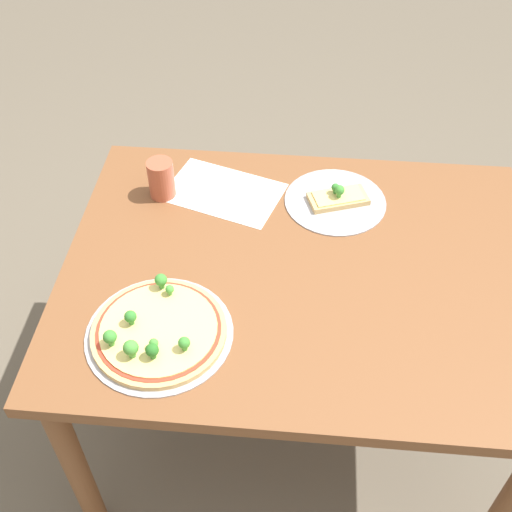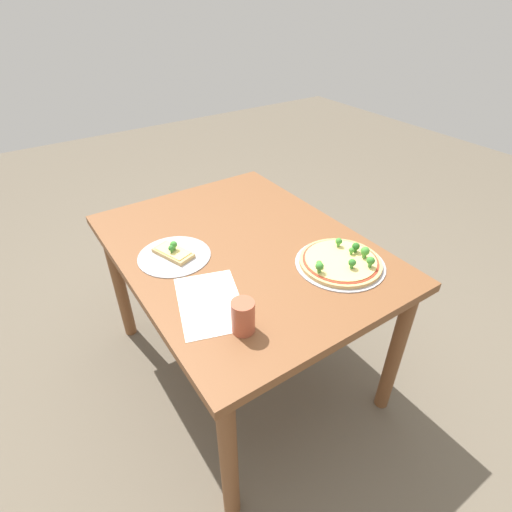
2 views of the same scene
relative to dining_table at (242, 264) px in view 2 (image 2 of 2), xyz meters
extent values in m
plane|color=brown|center=(0.00, 0.00, -0.63)|extent=(8.00, 8.00, 0.00)
cube|color=brown|center=(0.00, 0.00, 0.07)|extent=(1.20, 0.92, 0.04)
cylinder|color=brown|center=(-0.54, -0.40, -0.29)|extent=(0.06, 0.06, 0.68)
cylinder|color=brown|center=(0.54, -0.40, -0.29)|extent=(0.06, 0.06, 0.68)
cylinder|color=brown|center=(-0.54, 0.40, -0.29)|extent=(0.06, 0.06, 0.68)
cylinder|color=brown|center=(0.54, 0.40, -0.29)|extent=(0.06, 0.06, 0.68)
cylinder|color=#A3A3A8|center=(0.31, 0.24, 0.09)|extent=(0.34, 0.34, 0.00)
cylinder|color=tan|center=(0.31, 0.24, 0.10)|extent=(0.31, 0.31, 0.01)
cylinder|color=#B73823|center=(0.31, 0.24, 0.11)|extent=(0.28, 0.28, 0.00)
cylinder|color=#EACC75|center=(0.31, 0.24, 0.11)|extent=(0.27, 0.27, 0.00)
sphere|color=#479338|center=(0.31, 0.14, 0.13)|extent=(0.02, 0.02, 0.02)
cylinder|color=#51973E|center=(0.31, 0.14, 0.12)|extent=(0.01, 0.01, 0.01)
sphere|color=#286B23|center=(0.31, 0.32, 0.14)|extent=(0.03, 0.03, 0.03)
cylinder|color=#37742D|center=(0.31, 0.32, 0.12)|extent=(0.01, 0.01, 0.01)
sphere|color=#337A2D|center=(0.38, 0.23, 0.14)|extent=(0.03, 0.03, 0.03)
cylinder|color=#3F8136|center=(0.38, 0.23, 0.12)|extent=(0.01, 0.01, 0.01)
sphere|color=#479338|center=(0.36, 0.32, 0.14)|extent=(0.03, 0.03, 0.03)
cylinder|color=#51973E|center=(0.36, 0.32, 0.12)|extent=(0.02, 0.02, 0.02)
sphere|color=#479338|center=(0.31, 0.30, 0.13)|extent=(0.02, 0.02, 0.02)
cylinder|color=#51973E|center=(0.31, 0.30, 0.12)|extent=(0.01, 0.01, 0.01)
sphere|color=#3D8933|center=(0.33, 0.12, 0.14)|extent=(0.03, 0.03, 0.03)
cylinder|color=#488E3A|center=(0.33, 0.12, 0.12)|extent=(0.01, 0.01, 0.01)
sphere|color=#3D8933|center=(0.41, 0.29, 0.14)|extent=(0.03, 0.03, 0.03)
cylinder|color=#488E3A|center=(0.41, 0.29, 0.12)|extent=(0.01, 0.01, 0.01)
sphere|color=#3D8933|center=(0.25, 0.29, 0.14)|extent=(0.03, 0.03, 0.03)
cylinder|color=#488E3A|center=(0.25, 0.29, 0.12)|extent=(0.01, 0.01, 0.01)
cylinder|color=#A3A3A8|center=(-0.08, -0.26, 0.09)|extent=(0.28, 0.28, 0.00)
cube|color=tan|center=(-0.09, -0.26, 0.10)|extent=(0.18, 0.13, 0.02)
cube|color=#EACC75|center=(-0.09, -0.26, 0.11)|extent=(0.15, 0.11, 0.00)
sphere|color=#3D8933|center=(-0.09, -0.25, 0.14)|extent=(0.03, 0.03, 0.03)
cylinder|color=#488E3A|center=(-0.09, -0.25, 0.12)|extent=(0.01, 0.01, 0.01)
sphere|color=#337A2D|center=(-0.08, -0.27, 0.13)|extent=(0.02, 0.02, 0.02)
cylinder|color=#3F8136|center=(-0.08, -0.27, 0.12)|extent=(0.01, 0.01, 0.01)
cylinder|color=#AD5138|center=(0.40, -0.25, 0.15)|extent=(0.07, 0.07, 0.11)
cube|color=white|center=(0.23, -0.27, 0.09)|extent=(0.36, 0.29, 0.00)
camera|label=1|loc=(0.02, 1.11, 1.26)|focal=45.00mm
camera|label=2|loc=(1.15, -0.70, 0.98)|focal=28.00mm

